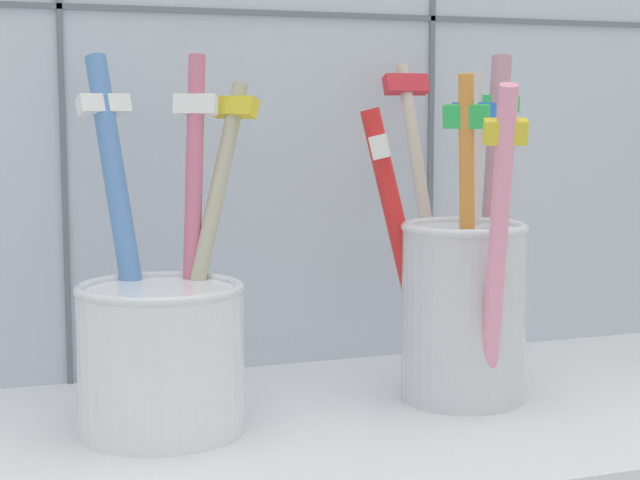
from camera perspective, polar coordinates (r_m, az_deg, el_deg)
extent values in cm
cube|color=silver|center=(50.97, 0.38, -10.78)|extent=(64.00, 22.00, 2.00)
cube|color=silver|center=(60.15, -3.72, 12.68)|extent=(64.00, 2.00, 45.00)
cube|color=slate|center=(63.01, 6.14, 12.40)|extent=(0.30, 0.20, 45.00)
cube|color=slate|center=(59.05, -3.41, 12.23)|extent=(64.00, 0.20, 0.30)
cylinder|color=white|center=(48.64, -8.61, -6.48)|extent=(7.56, 7.56, 6.61)
torus|color=silver|center=(47.97, -8.68, -2.64)|extent=(7.69, 7.69, 0.50)
cylinder|color=#5885CA|center=(51.21, -10.63, 0.44)|extent=(2.58, 7.39, 17.21)
cube|color=white|center=(52.90, -11.66, 7.19)|extent=(2.72, 1.62, 1.15)
cylinder|color=#B5B095|center=(50.46, -6.25, -0.35)|extent=(5.66, 4.48, 15.75)
cube|color=yellow|center=(51.86, -4.69, 7.20)|extent=(2.28, 2.58, 1.13)
cylinder|color=#D5698A|center=(50.81, -6.93, 0.48)|extent=(2.42, 3.73, 17.02)
cube|color=white|center=(51.45, -6.77, 7.31)|extent=(2.27, 1.78, 1.07)
cylinder|color=silver|center=(53.54, 7.78, -4.00)|extent=(6.20, 6.20, 8.80)
torus|color=silver|center=(52.87, 7.86, 0.68)|extent=(6.39, 6.39, 0.50)
cylinder|color=beige|center=(57.35, 5.75, 1.16)|extent=(0.84, 7.32, 16.96)
cube|color=#E5333F|center=(59.58, 4.69, 8.42)|extent=(2.54, 1.09, 1.24)
cylinder|color=#C38799|center=(56.21, 9.31, 1.18)|extent=(3.77, 4.00, 17.28)
cube|color=green|center=(57.04, 9.69, 7.31)|extent=(2.14, 2.05, 0.93)
cylinder|color=pink|center=(48.94, 9.59, -0.74)|extent=(2.77, 5.47, 15.57)
cube|color=yellow|center=(46.88, 10.04, 5.82)|extent=(2.11, 1.57, 1.22)
cylinder|color=red|center=(53.63, 4.49, -0.55)|extent=(4.38, 2.85, 14.49)
cube|color=white|center=(53.23, 3.27, 5.10)|extent=(1.79, 2.14, 1.33)
cylinder|color=beige|center=(54.24, 8.22, 0.47)|extent=(1.92, 2.44, 16.19)
cube|color=blue|center=(54.44, 8.37, 6.93)|extent=(2.28, 1.78, 0.90)
cylinder|color=orange|center=(50.78, 8.00, -0.09)|extent=(2.10, 2.19, 15.98)
cube|color=green|center=(49.84, 7.96, 6.67)|extent=(2.09, 2.01, 1.14)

